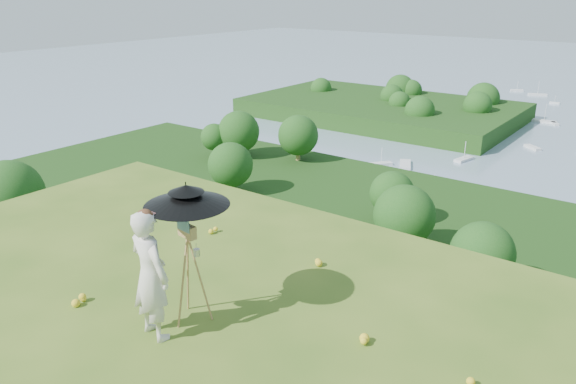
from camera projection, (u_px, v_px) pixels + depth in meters
The scene contains 6 objects.
peninsula at pixel (382, 101), 175.28m from camera, with size 90.00×60.00×12.00m, color #18390F, non-canonical shape.
slope_trees at pixel (555, 294), 38.02m from camera, with size 110.00×50.00×6.00m, color #174615, non-canonical shape.
painter at pixel (150, 275), 7.55m from camera, with size 0.69×0.45×1.88m, color white.
field_easel at pixel (190, 269), 7.98m from camera, with size 0.62×0.62×1.63m, color #A67F45, non-canonical shape.
sun_umbrella at pixel (187, 209), 7.69m from camera, with size 1.18×1.18×0.77m, color black, non-canonical shape.
painter_cap at pixel (144, 214), 7.25m from camera, with size 0.22×0.27×0.10m, color #C8706E, non-canonical shape.
Camera 1 is at (5.32, -2.54, 4.59)m, focal length 35.00 mm.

